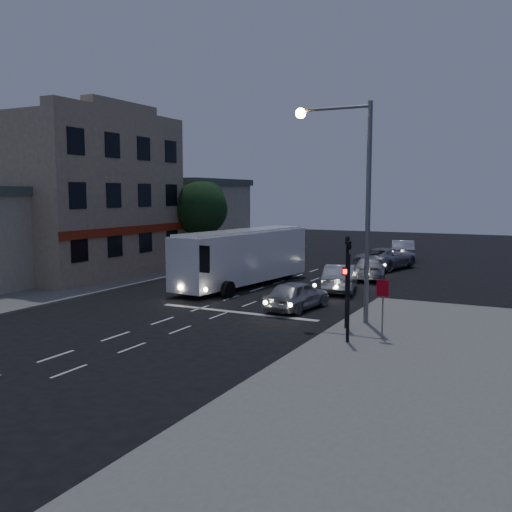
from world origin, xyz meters
The scene contains 17 objects.
ground centered at (0.00, 0.00, 0.00)m, with size 120.00×120.00×0.00m, color black.
sidewalk_near centered at (13.00, -4.00, 0.06)m, with size 12.00×24.00×0.12m, color slate.
sidewalk_far centered at (-13.00, 8.00, 0.06)m, with size 12.00×50.00×0.12m, color slate.
road_markings centered at (1.29, 3.31, 0.00)m, with size 8.00×30.55×0.01m.
tour_bus centered at (-1.25, 8.69, 1.80)m, with size 3.56×11.03×3.32m.
car_suv centered at (4.21, 3.80, 0.70)m, with size 1.65×4.10×1.40m, color #ADADAD.
car_sedan_a centered at (4.41, 9.59, 0.75)m, with size 1.60×4.58×1.51m, color silver.
car_sedan_b centered at (4.58, 14.89, 0.69)m, with size 1.92×4.73×1.37m, color silver.
car_sedan_c centered at (4.35, 20.17, 0.77)m, with size 2.56×5.56×1.54m, color gray.
car_extra centered at (4.18, 26.13, 0.83)m, with size 1.75×5.01×1.65m, color silver.
traffic_signal_main centered at (7.60, 0.78, 2.42)m, with size 0.25×0.35×4.10m.
traffic_signal_side centered at (8.30, -1.20, 2.42)m, with size 0.18×0.15×4.10m.
regulatory_sign centered at (9.30, -0.24, 1.60)m, with size 0.45×0.12×2.20m.
streetlight centered at (7.34, 2.20, 5.73)m, with size 3.32×0.44×9.00m.
main_building centered at (-13.96, 8.00, 5.16)m, with size 10.12×12.00×11.00m.
low_building_north centered at (-13.50, 20.00, 3.39)m, with size 9.40×9.40×6.50m.
street_tree centered at (-8.21, 15.02, 4.50)m, with size 4.00×4.00×6.20m.
Camera 1 is at (14.43, -20.59, 5.45)m, focal length 40.00 mm.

